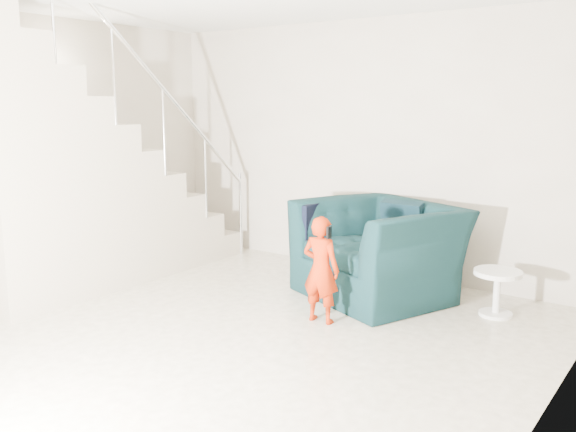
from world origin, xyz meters
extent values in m
plane|color=gray|center=(0.00, 0.00, 0.00)|extent=(5.50, 5.50, 0.00)
plane|color=#A39785|center=(0.00, 2.75, 1.35)|extent=(5.00, 0.00, 5.00)
plane|color=#A39785|center=(2.50, 0.00, 1.35)|extent=(0.00, 5.50, 5.50)
imported|color=black|center=(0.64, 2.00, 0.45)|extent=(1.72, 1.63, 0.89)
imported|color=#8F1B04|center=(0.57, 1.09, 0.46)|extent=(0.35, 0.24, 0.91)
cylinder|color=silver|center=(1.74, 2.11, 0.39)|extent=(0.41, 0.41, 0.04)
cylinder|color=silver|center=(1.74, 2.11, 0.18)|extent=(0.06, 0.06, 0.37)
cylinder|color=silver|center=(1.74, 2.11, 0.02)|extent=(0.29, 0.29, 0.03)
cube|color=#ADA089|center=(-2.00, 2.35, 0.14)|extent=(1.00, 0.30, 0.27)
cube|color=#ADA089|center=(-2.00, 2.05, 0.27)|extent=(1.00, 0.30, 0.54)
cube|color=#ADA089|center=(-2.00, 1.75, 0.41)|extent=(1.00, 0.30, 0.81)
cube|color=#ADA089|center=(-2.00, 1.45, 0.54)|extent=(1.00, 0.30, 1.08)
cube|color=#ADA089|center=(-2.00, 1.15, 0.68)|extent=(1.00, 0.30, 1.35)
cube|color=#ADA089|center=(-2.00, 0.85, 0.81)|extent=(1.00, 0.30, 1.62)
cube|color=#ADA089|center=(-2.00, 0.55, 0.95)|extent=(1.00, 0.30, 1.89)
cube|color=#ADA089|center=(-2.00, 0.25, 1.08)|extent=(1.00, 0.30, 2.16)
cube|color=#ADA089|center=(-2.00, -0.05, 1.22)|extent=(1.00, 0.30, 2.43)
cylinder|color=silver|center=(-1.50, 1.00, 2.25)|extent=(0.04, 3.03, 2.73)
cylinder|color=silver|center=(-1.50, 2.50, 0.50)|extent=(0.04, 0.04, 1.00)
cube|color=black|center=(0.72, 2.32, 0.69)|extent=(0.42, 0.20, 0.41)
cube|color=black|center=(0.02, 1.92, 0.56)|extent=(0.05, 0.54, 0.61)
cube|color=black|center=(0.67, 1.05, 0.79)|extent=(0.02, 0.05, 0.10)
camera|label=1|loc=(3.23, -3.07, 1.84)|focal=38.00mm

